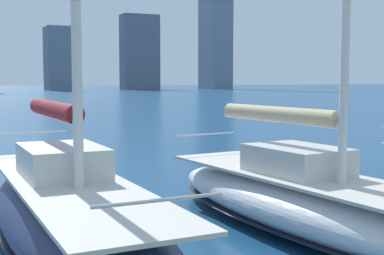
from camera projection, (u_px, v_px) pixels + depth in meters
name	position (u px, v px, depth m)	size (l,w,h in m)	color
sailboat_tan	(314.00, 201.00, 10.43)	(3.21, 9.27, 10.82)	white
sailboat_maroon	(70.00, 212.00, 9.21)	(2.47, 8.81, 12.28)	navy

